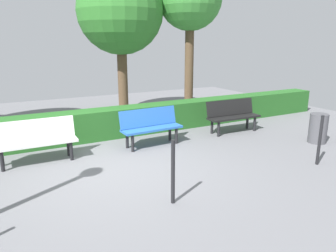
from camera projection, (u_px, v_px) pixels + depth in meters
The scene contains 10 objects.
ground_plane at pixel (118, 167), 6.17m from camera, with size 17.10×17.10×0.00m, color slate.
bench_black at pixel (232, 114), 8.49m from camera, with size 1.51×0.51×0.86m.
bench_blue at pixel (151, 125), 7.37m from camera, with size 1.46×0.52×0.86m.
bench_white at pixel (35, 139), 6.31m from camera, with size 1.57×0.47×0.86m.
hedge_row at pixel (131, 120), 8.32m from camera, with size 13.10×0.62×0.73m, color #266023.
tree_near at pixel (190, 0), 9.79m from camera, with size 2.00×2.00×4.70m.
tree_mid at pixel (120, 12), 9.47m from camera, with size 2.60×2.60×4.58m.
railing_post_near at pixel (320, 140), 6.17m from camera, with size 0.06×0.06×1.00m, color black.
railing_post_mid at pixel (173, 172), 4.65m from camera, with size 0.06×0.06×1.00m, color black.
trash_bin at pixel (318, 128), 7.58m from camera, with size 0.42×0.42×0.71m, color #4C4C51.
Camera 1 is at (1.87, 5.53, 2.35)m, focal length 33.74 mm.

